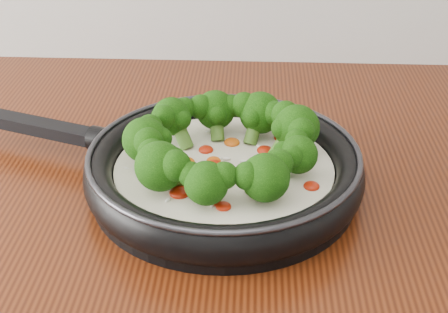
{
  "coord_description": "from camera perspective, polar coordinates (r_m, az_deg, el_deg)",
  "views": [
    {
      "loc": [
        0.16,
        0.35,
        1.35
      ],
      "look_at": [
        0.13,
        1.04,
        0.95
      ],
      "focal_mm": 51.22,
      "sensor_mm": 36.0,
      "label": 1
    }
  ],
  "objects": [
    {
      "name": "skillet",
      "position": [
        0.8,
        -0.2,
        -0.67
      ],
      "size": [
        0.58,
        0.45,
        0.1
      ],
      "color": "black",
      "rests_on": "counter"
    }
  ]
}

